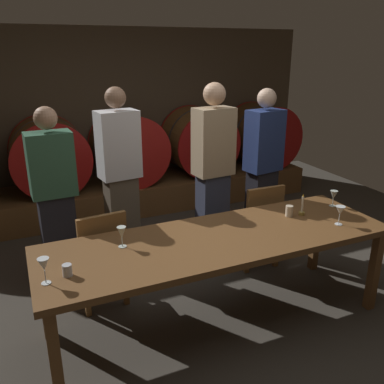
{
  "coord_description": "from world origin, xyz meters",
  "views": [
    {
      "loc": [
        -1.42,
        -2.63,
        2.13
      ],
      "look_at": [
        -0.09,
        0.36,
        0.97
      ],
      "focal_mm": 38.17,
      "sensor_mm": 36.0,
      "label": 1
    }
  ],
  "objects_px": {
    "dining_table": "(219,245)",
    "guest_far_left": "(55,200)",
    "wine_glass_center_left": "(122,233)",
    "wine_barrel_far_right": "(262,135)",
    "cup_left": "(67,270)",
    "chair_right": "(258,221)",
    "wine_glass_far_left": "(44,265)",
    "wine_barrel_left": "(49,156)",
    "cup_right": "(289,211)",
    "guest_center_right": "(213,172)",
    "wine_barrel_right": "(199,141)",
    "guest_center_left": "(120,179)",
    "candle_center": "(302,209)",
    "chair_left": "(101,254)",
    "wine_barrel_center": "(128,148)",
    "wine_glass_center_right": "(340,211)",
    "guest_far_right": "(263,168)",
    "wine_glass_far_right": "(334,195)"
  },
  "relations": [
    {
      "from": "chair_right",
      "to": "cup_right",
      "type": "xyz_separation_m",
      "value": [
        -0.06,
        -0.54,
        0.32
      ]
    },
    {
      "from": "guest_center_right",
      "to": "wine_barrel_left",
      "type": "bearing_deg",
      "value": -56.86
    },
    {
      "from": "wine_barrel_far_right",
      "to": "cup_left",
      "type": "xyz_separation_m",
      "value": [
        -3.33,
        -2.88,
        -0.05
      ]
    },
    {
      "from": "guest_far_left",
      "to": "wine_glass_center_right",
      "type": "height_order",
      "value": "guest_far_left"
    },
    {
      "from": "chair_left",
      "to": "candle_center",
      "type": "relative_size",
      "value": 4.62
    },
    {
      "from": "candle_center",
      "to": "wine_barrel_center",
      "type": "bearing_deg",
      "value": 106.65
    },
    {
      "from": "wine_barrel_left",
      "to": "candle_center",
      "type": "distance_m",
      "value": 3.22
    },
    {
      "from": "wine_barrel_far_right",
      "to": "guest_center_left",
      "type": "distance_m",
      "value": 3.03
    },
    {
      "from": "wine_barrel_center",
      "to": "wine_glass_center_right",
      "type": "relative_size",
      "value": 5.97
    },
    {
      "from": "guest_center_right",
      "to": "wine_glass_far_left",
      "type": "distance_m",
      "value": 2.08
    },
    {
      "from": "wine_glass_far_left",
      "to": "cup_left",
      "type": "bearing_deg",
      "value": 15.67
    },
    {
      "from": "wine_barrel_far_right",
      "to": "wine_glass_center_right",
      "type": "height_order",
      "value": "wine_barrel_far_right"
    },
    {
      "from": "guest_center_left",
      "to": "cup_left",
      "type": "bearing_deg",
      "value": 55.1
    },
    {
      "from": "wine_barrel_center",
      "to": "wine_glass_far_right",
      "type": "height_order",
      "value": "wine_barrel_center"
    },
    {
      "from": "chair_right",
      "to": "wine_glass_center_right",
      "type": "height_order",
      "value": "wine_glass_center_right"
    },
    {
      "from": "wine_barrel_far_right",
      "to": "guest_far_left",
      "type": "relative_size",
      "value": 0.57
    },
    {
      "from": "chair_right",
      "to": "wine_glass_center_left",
      "type": "bearing_deg",
      "value": 20.48
    },
    {
      "from": "guest_center_left",
      "to": "wine_glass_far_left",
      "type": "bearing_deg",
      "value": 51.52
    },
    {
      "from": "cup_left",
      "to": "chair_right",
      "type": "bearing_deg",
      "value": 21.85
    },
    {
      "from": "guest_far_left",
      "to": "wine_glass_far_right",
      "type": "xyz_separation_m",
      "value": [
        2.32,
        -0.93,
        0.01
      ]
    },
    {
      "from": "chair_left",
      "to": "wine_glass_center_left",
      "type": "bearing_deg",
      "value": 93.88
    },
    {
      "from": "wine_barrel_left",
      "to": "cup_left",
      "type": "xyz_separation_m",
      "value": [
        -0.18,
        -2.88,
        -0.05
      ]
    },
    {
      "from": "guest_far_left",
      "to": "cup_left",
      "type": "distance_m",
      "value": 1.2
    },
    {
      "from": "wine_barrel_far_right",
      "to": "wine_glass_center_left",
      "type": "distance_m",
      "value": 3.92
    },
    {
      "from": "dining_table",
      "to": "guest_center_left",
      "type": "xyz_separation_m",
      "value": [
        -0.44,
        1.26,
        0.23
      ]
    },
    {
      "from": "dining_table",
      "to": "guest_far_left",
      "type": "bearing_deg",
      "value": 134.61
    },
    {
      "from": "guest_center_left",
      "to": "wine_glass_far_left",
      "type": "xyz_separation_m",
      "value": [
        -0.84,
        -1.4,
        -0.03
      ]
    },
    {
      "from": "guest_far_left",
      "to": "candle_center",
      "type": "height_order",
      "value": "guest_far_left"
    },
    {
      "from": "guest_far_left",
      "to": "guest_center_right",
      "type": "height_order",
      "value": "guest_center_right"
    },
    {
      "from": "chair_right",
      "to": "wine_barrel_far_right",
      "type": "bearing_deg",
      "value": -122.12
    },
    {
      "from": "chair_right",
      "to": "wine_glass_center_left",
      "type": "height_order",
      "value": "wine_glass_center_left"
    },
    {
      "from": "wine_glass_center_left",
      "to": "wine_barrel_far_right",
      "type": "bearing_deg",
      "value": 42.1
    },
    {
      "from": "guest_center_right",
      "to": "wine_glass_center_right",
      "type": "xyz_separation_m",
      "value": [
        0.55,
        -1.2,
        -0.06
      ]
    },
    {
      "from": "dining_table",
      "to": "wine_barrel_right",
      "type": "bearing_deg",
      "value": 68.13
    },
    {
      "from": "guest_center_left",
      "to": "guest_center_right",
      "type": "bearing_deg",
      "value": 156.85
    },
    {
      "from": "guest_far_left",
      "to": "cup_left",
      "type": "height_order",
      "value": "guest_far_left"
    },
    {
      "from": "cup_right",
      "to": "wine_barrel_left",
      "type": "bearing_deg",
      "value": 122.66
    },
    {
      "from": "wine_barrel_left",
      "to": "wine_barrel_far_right",
      "type": "height_order",
      "value": "same"
    },
    {
      "from": "cup_left",
      "to": "guest_center_right",
      "type": "bearing_deg",
      "value": 35.14
    },
    {
      "from": "chair_left",
      "to": "chair_right",
      "type": "distance_m",
      "value": 1.59
    },
    {
      "from": "chair_left",
      "to": "cup_right",
      "type": "relative_size",
      "value": 9.32
    },
    {
      "from": "wine_barrel_far_right",
      "to": "cup_right",
      "type": "xyz_separation_m",
      "value": [
        -1.45,
        -2.65,
        -0.04
      ]
    },
    {
      "from": "dining_table",
      "to": "wine_glass_far_left",
      "type": "xyz_separation_m",
      "value": [
        -1.27,
        -0.15,
        0.19
      ]
    },
    {
      "from": "wine_glass_center_left",
      "to": "cup_left",
      "type": "height_order",
      "value": "wine_glass_center_left"
    },
    {
      "from": "guest_center_right",
      "to": "candle_center",
      "type": "height_order",
      "value": "guest_center_right"
    },
    {
      "from": "wine_barrel_center",
      "to": "chair_right",
      "type": "xyz_separation_m",
      "value": [
        0.74,
        -2.1,
        -0.36
      ]
    },
    {
      "from": "wine_barrel_far_right",
      "to": "cup_right",
      "type": "distance_m",
      "value": 3.02
    },
    {
      "from": "wine_barrel_right",
      "to": "guest_far_right",
      "type": "bearing_deg",
      "value": -90.08
    },
    {
      "from": "cup_right",
      "to": "wine_barrel_far_right",
      "type": "bearing_deg",
      "value": 61.25
    },
    {
      "from": "wine_barrel_center",
      "to": "wine_glass_center_left",
      "type": "relative_size",
      "value": 6.04
    }
  ]
}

